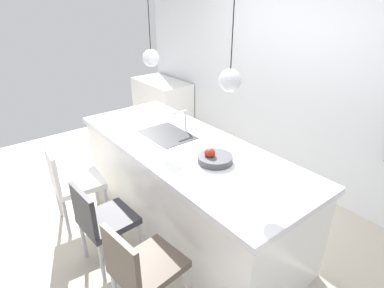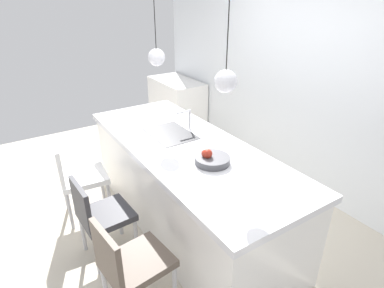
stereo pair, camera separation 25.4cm
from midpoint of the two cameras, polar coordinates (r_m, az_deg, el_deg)
name	(u,v)px [view 2 (the right image)]	position (r m, az deg, el deg)	size (l,w,h in m)	color
floor	(187,222)	(3.57, 1.20, -13.86)	(6.60, 6.60, 0.00)	beige
back_wall	(305,84)	(4.04, 21.52, 10.01)	(6.00, 0.10, 2.60)	white
kitchen_island	(187,185)	(3.29, 1.28, -7.53)	(2.68, 1.03, 0.94)	white
sink_basin	(170,134)	(3.30, -1.72, 1.76)	(0.56, 0.40, 0.02)	#2D2D30
faucet	(188,117)	(3.35, 1.38, 4.87)	(0.02, 0.17, 0.22)	silver
fruit_bowl	(212,159)	(2.74, 6.21, -2.69)	(0.31, 0.31, 0.13)	#4C4C51
side_counter	(177,104)	(5.76, -1.49, 7.18)	(1.10, 0.60, 0.88)	white
chair_near	(76,175)	(3.55, -18.21, -5.39)	(0.49, 0.52, 0.90)	white
chair_middle	(99,214)	(2.98, -14.00, -12.20)	(0.44, 0.46, 0.84)	#333338
chair_far	(129,263)	(2.46, -8.17, -20.62)	(0.46, 0.52, 0.88)	brown
pendant_light_left	(157,57)	(3.28, -4.14, 15.35)	(0.17, 0.17, 0.77)	silver
pendant_light_right	(226,81)	(2.39, 9.19, 11.13)	(0.17, 0.17, 0.77)	silver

